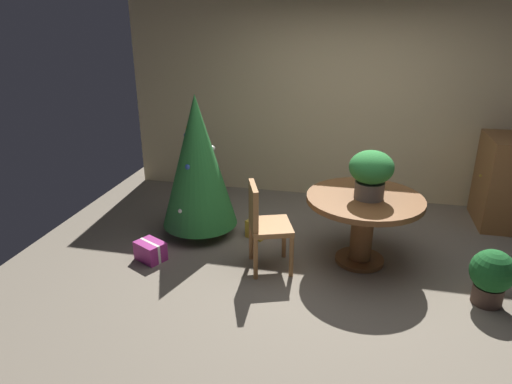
{
  "coord_description": "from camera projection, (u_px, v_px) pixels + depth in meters",
  "views": [
    {
      "loc": [
        0.12,
        -3.89,
        2.39
      ],
      "look_at": [
        -0.8,
        0.16,
        0.76
      ],
      "focal_mm": 31.99,
      "sensor_mm": 36.0,
      "label": 1
    }
  ],
  "objects": [
    {
      "name": "gift_box_purple",
      "position": [
        150.0,
        251.0,
        4.71
      ],
      "size": [
        0.36,
        0.33,
        0.2
      ],
      "color": "#9E287A",
      "rests_on": "ground_plane"
    },
    {
      "name": "gift_box_gold",
      "position": [
        257.0,
        229.0,
        5.19
      ],
      "size": [
        0.27,
        0.25,
        0.2
      ],
      "color": "gold",
      "rests_on": "ground_plane"
    },
    {
      "name": "holiday_tree",
      "position": [
        198.0,
        162.0,
        4.99
      ],
      "size": [
        0.85,
        0.85,
        1.61
      ],
      "color": "brown",
      "rests_on": "ground_plane"
    },
    {
      "name": "ground_plane",
      "position": [
        332.0,
        277.0,
        4.43
      ],
      "size": [
        6.6,
        6.6,
        0.0
      ],
      "primitive_type": "plane",
      "color": "#756B5B"
    },
    {
      "name": "wooden_cabinet",
      "position": [
        503.0,
        182.0,
        5.38
      ],
      "size": [
        0.53,
        0.76,
        1.07
      ],
      "color": "brown",
      "rests_on": "ground_plane"
    },
    {
      "name": "back_wall_panel",
      "position": [
        350.0,
        103.0,
        5.95
      ],
      "size": [
        6.0,
        0.1,
        2.6
      ],
      "primitive_type": "cube",
      "color": "beige",
      "rests_on": "ground_plane"
    },
    {
      "name": "round_dining_table",
      "position": [
        364.0,
        213.0,
        4.51
      ],
      "size": [
        1.14,
        1.14,
        0.72
      ],
      "color": "brown",
      "rests_on": "ground_plane"
    },
    {
      "name": "flower_vase",
      "position": [
        371.0,
        171.0,
        4.32
      ],
      "size": [
        0.42,
        0.42,
        0.47
      ],
      "color": "#665B51",
      "rests_on": "round_dining_table"
    },
    {
      "name": "potted_plant",
      "position": [
        492.0,
        275.0,
        3.93
      ],
      "size": [
        0.38,
        0.38,
        0.51
      ],
      "color": "#4C382D",
      "rests_on": "ground_plane"
    },
    {
      "name": "wooden_chair_left",
      "position": [
        264.0,
        222.0,
        4.41
      ],
      "size": [
        0.51,
        0.54,
        0.89
      ],
      "color": "#9E6B3D",
      "rests_on": "ground_plane"
    }
  ]
}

